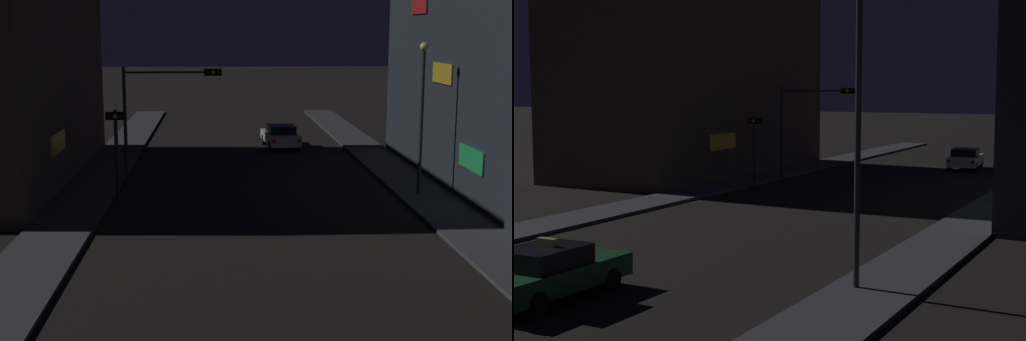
{
  "view_description": "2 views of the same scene",
  "coord_description": "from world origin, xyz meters",
  "views": [
    {
      "loc": [
        -1.69,
        -0.45,
        7.09
      ],
      "look_at": [
        -0.54,
        20.82,
        3.1
      ],
      "focal_mm": 52.68,
      "sensor_mm": 36.0,
      "label": 1
    },
    {
      "loc": [
        14.06,
        -6.19,
        5.44
      ],
      "look_at": [
        0.63,
        20.01,
        2.26
      ],
      "focal_mm": 54.75,
      "sensor_mm": 36.0,
      "label": 2
    }
  ],
  "objects": [
    {
      "name": "traffic_light_left_kerb",
      "position": [
        -5.86,
        30.86,
        2.74
      ],
      "size": [
        0.8,
        0.42,
        3.84
      ],
      "color": "#2D2D33",
      "rests_on": "ground_plane"
    },
    {
      "name": "street_lamp_far_block",
      "position": [
        7.06,
        30.91,
        3.99
      ],
      "size": [
        0.37,
        0.37,
        6.47
      ],
      "color": "#2D2D33",
      "rests_on": "sidewalk_right"
    },
    {
      "name": "far_car",
      "position": [
        2.26,
        44.96,
        0.73
      ],
      "size": [
        2.18,
        4.59,
        1.42
      ],
      "color": "silver",
      "rests_on": "ground_plane"
    },
    {
      "name": "sidewalk_left",
      "position": [
        -7.33,
        31.72,
        0.07
      ],
      "size": [
        2.43,
        67.43,
        0.14
      ],
      "primitive_type": "cube",
      "color": "#424247",
      "rests_on": "ground_plane"
    },
    {
      "name": "sidewalk_right",
      "position": [
        7.33,
        31.72,
        0.07
      ],
      "size": [
        2.43,
        67.43,
        0.14
      ],
      "primitive_type": "cube",
      "color": "#424247",
      "rests_on": "ground_plane"
    },
    {
      "name": "traffic_light_overhead",
      "position": [
        -4.15,
        34.19,
        3.95
      ],
      "size": [
        4.54,
        0.41,
        5.45
      ],
      "color": "#2D2D33",
      "rests_on": "ground_plane"
    }
  ]
}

